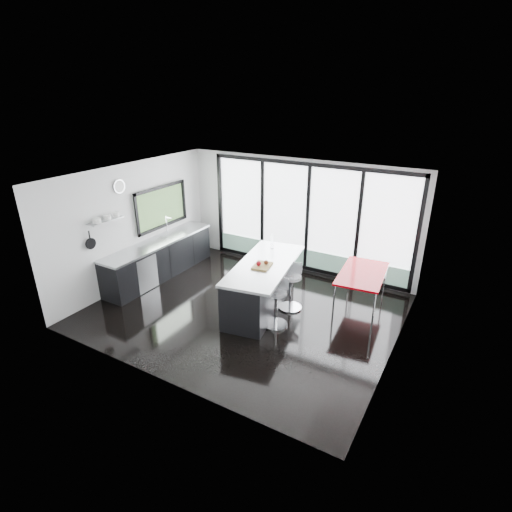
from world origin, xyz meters
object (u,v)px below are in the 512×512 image
Objects in this scene: red_table at (361,290)px; bar_stool_far at (291,292)px; island at (261,284)px; bar_stool_near at (276,308)px.

bar_stool_far is at bearing -148.63° from red_table.
bar_stool_far is 0.50× the size of red_table.
island reaches higher than bar_stool_far.
island is 0.81m from bar_stool_near.
island is 1.71× the size of red_table.
island reaches higher than red_table.
red_table reaches higher than bar_stool_near.
bar_stool_near is at bearing -39.71° from island.
bar_stool_near is (0.62, -0.51, -0.13)m from island.
bar_stool_near is 1.94m from red_table.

